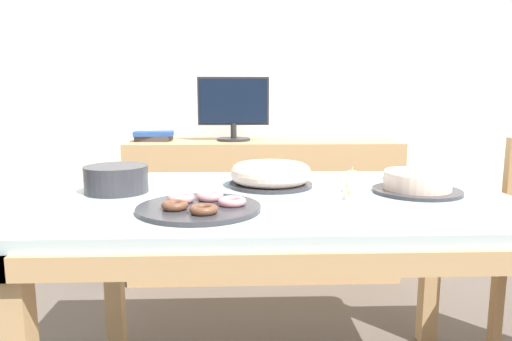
# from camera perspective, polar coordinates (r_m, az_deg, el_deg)

# --- Properties ---
(wall_back) EXTENTS (8.00, 0.10, 2.60)m
(wall_back) POSITION_cam_1_polar(r_m,az_deg,el_deg) (3.05, 0.66, 13.07)
(wall_back) COLOR white
(wall_back) RESTS_ON ground
(dining_table) EXTENTS (1.51, 0.96, 0.77)m
(dining_table) POSITION_cam_1_polar(r_m,az_deg,el_deg) (1.53, 3.53, -6.50)
(dining_table) COLOR silver
(dining_table) RESTS_ON ground
(sideboard) EXTENTS (1.60, 0.44, 0.83)m
(sideboard) POSITION_cam_1_polar(r_m,az_deg,el_deg) (2.83, 0.93, -4.66)
(sideboard) COLOR tan
(sideboard) RESTS_ON ground
(computer_monitor) EXTENTS (0.42, 0.20, 0.38)m
(computer_monitor) POSITION_cam_1_polar(r_m,az_deg,el_deg) (2.74, -2.84, 7.68)
(computer_monitor) COLOR #262628
(computer_monitor) RESTS_ON sideboard
(book_stack) EXTENTS (0.24, 0.17, 0.06)m
(book_stack) POSITION_cam_1_polar(r_m,az_deg,el_deg) (2.80, -12.64, 4.24)
(book_stack) COLOR #3F3838
(book_stack) RESTS_ON sideboard
(cake_chocolate_round) EXTENTS (0.29, 0.29, 0.07)m
(cake_chocolate_round) POSITION_cam_1_polar(r_m,az_deg,el_deg) (1.62, 19.49, -1.47)
(cake_chocolate_round) COLOR #333338
(cake_chocolate_round) RESTS_ON dining_table
(cake_golden_bundt) EXTENTS (0.30, 0.30, 0.08)m
(cake_golden_bundt) POSITION_cam_1_polar(r_m,az_deg,el_deg) (1.64, 1.85, -0.53)
(cake_golden_bundt) COLOR #333338
(cake_golden_bundt) RESTS_ON dining_table
(pastry_platter) EXTENTS (0.35, 0.35, 0.04)m
(pastry_platter) POSITION_cam_1_polar(r_m,az_deg,el_deg) (1.30, -7.07, -4.45)
(pastry_platter) COLOR #333338
(pastry_platter) RESTS_ON dining_table
(plate_stack) EXTENTS (0.21, 0.21, 0.09)m
(plate_stack) POSITION_cam_1_polar(r_m,az_deg,el_deg) (1.60, -17.05, -1.03)
(plate_stack) COLOR #333338
(plate_stack) RESTS_ON dining_table
(tealight_left_edge) EXTENTS (0.04, 0.04, 0.04)m
(tealight_left_edge) POSITION_cam_1_polar(r_m,az_deg,el_deg) (1.46, 11.52, -3.19)
(tealight_left_edge) COLOR silver
(tealight_left_edge) RESTS_ON dining_table
(tealight_centre) EXTENTS (0.04, 0.04, 0.04)m
(tealight_centre) POSITION_cam_1_polar(r_m,az_deg,el_deg) (1.57, 11.27, -2.33)
(tealight_centre) COLOR silver
(tealight_centre) RESTS_ON dining_table
(tealight_near_front) EXTENTS (0.04, 0.04, 0.04)m
(tealight_near_front) POSITION_cam_1_polar(r_m,az_deg,el_deg) (1.85, 0.17, -0.41)
(tealight_near_front) COLOR silver
(tealight_near_front) RESTS_ON dining_table
(tealight_near_cakes) EXTENTS (0.04, 0.04, 0.04)m
(tealight_near_cakes) POSITION_cam_1_polar(r_m,az_deg,el_deg) (1.85, 16.02, -0.77)
(tealight_near_cakes) COLOR silver
(tealight_near_cakes) RESTS_ON dining_table
(tealight_right_edge) EXTENTS (0.04, 0.04, 0.04)m
(tealight_right_edge) POSITION_cam_1_polar(r_m,az_deg,el_deg) (1.92, 11.94, -0.24)
(tealight_right_edge) COLOR silver
(tealight_right_edge) RESTS_ON dining_table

